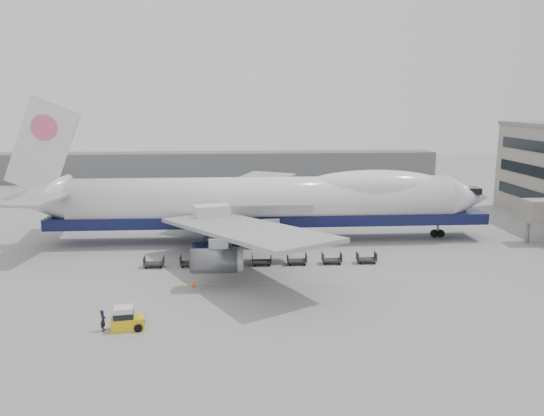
{
  "coord_description": "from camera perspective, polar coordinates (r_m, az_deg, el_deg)",
  "views": [
    {
      "loc": [
        -3.58,
        -59.7,
        18.93
      ],
      "look_at": [
        0.88,
        6.0,
        5.77
      ],
      "focal_mm": 35.0,
      "sensor_mm": 36.0,
      "label": 1
    }
  ],
  "objects": [
    {
      "name": "dolly_4",
      "position": [
        63.25,
        2.69,
        -5.62
      ],
      "size": [
        2.3,
        1.35,
        1.3
      ],
      "color": "#2D2D30",
      "rests_on": "ground"
    },
    {
      "name": "dolly_3",
      "position": [
        62.92,
        -1.13,
        -5.7
      ],
      "size": [
        2.3,
        1.35,
        1.3
      ],
      "color": "#2D2D30",
      "rests_on": "ground"
    },
    {
      "name": "dolly_0",
      "position": [
        63.61,
        -12.58,
        -5.79
      ],
      "size": [
        2.3,
        1.35,
        1.3
      ],
      "color": "#2D2D30",
      "rests_on": "ground"
    },
    {
      "name": "hangar",
      "position": [
        130.77,
        -6.69,
        4.45
      ],
      "size": [
        110.0,
        8.0,
        7.0
      ],
      "primitive_type": "cube",
      "color": "slate",
      "rests_on": "ground"
    },
    {
      "name": "airliner",
      "position": [
        73.04,
        -0.5,
        0.81
      ],
      "size": [
        67.0,
        55.3,
        19.98
      ],
      "color": "white",
      "rests_on": "ground"
    },
    {
      "name": "baggage_tug",
      "position": [
        47.46,
        -15.41,
        -11.47
      ],
      "size": [
        2.9,
        1.82,
        1.99
      ],
      "rotation": [
        0.0,
        0.0,
        0.14
      ],
      "color": "gold",
      "rests_on": "ground"
    },
    {
      "name": "ground",
      "position": [
        62.73,
        -0.43,
        -6.26
      ],
      "size": [
        260.0,
        260.0,
        0.0
      ],
      "primitive_type": "plane",
      "color": "gray",
      "rests_on": "ground"
    },
    {
      "name": "dolly_2",
      "position": [
        62.87,
        -4.97,
        -5.76
      ],
      "size": [
        2.3,
        1.35,
        1.3
      ],
      "color": "#2D2D30",
      "rests_on": "ground"
    },
    {
      "name": "traffic_cone",
      "position": [
        56.43,
        -8.47,
        -8.14
      ],
      "size": [
        0.38,
        0.38,
        0.55
      ],
      "rotation": [
        0.0,
        0.0,
        -0.31
      ],
      "color": "#FF450D",
      "rests_on": "ground"
    },
    {
      "name": "dolly_5",
      "position": [
        63.85,
        6.45,
        -5.52
      ],
      "size": [
        2.3,
        1.35,
        1.3
      ],
      "color": "#2D2D30",
      "rests_on": "ground"
    },
    {
      "name": "ground_worker",
      "position": [
        47.7,
        -17.72,
        -11.44
      ],
      "size": [
        0.46,
        0.69,
        1.84
      ],
      "primitive_type": "imported",
      "rotation": [
        0.0,
        0.0,
        1.53
      ],
      "color": "black",
      "rests_on": "ground"
    },
    {
      "name": "catering_truck",
      "position": [
        68.52,
        -6.45,
        -1.84
      ],
      "size": [
        5.25,
        4.24,
        6.06
      ],
      "rotation": [
        0.0,
        0.0,
        0.29
      ],
      "color": "navy",
      "rests_on": "ground"
    },
    {
      "name": "dolly_1",
      "position": [
        63.1,
        -8.79,
        -5.79
      ],
      "size": [
        2.3,
        1.35,
        1.3
      ],
      "color": "#2D2D30",
      "rests_on": "ground"
    },
    {
      "name": "dolly_6",
      "position": [
        64.72,
        10.12,
        -5.39
      ],
      "size": [
        2.3,
        1.35,
        1.3
      ],
      "color": "#2D2D30",
      "rests_on": "ground"
    },
    {
      "name": "apron_line",
      "position": [
        57.04,
        -0.06,
        -8.07
      ],
      "size": [
        60.0,
        0.15,
        0.01
      ],
      "primitive_type": "cube",
      "color": "gold",
      "rests_on": "ground"
    }
  ]
}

